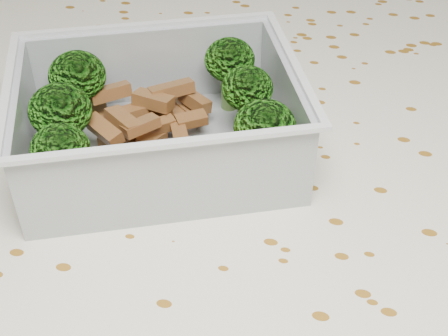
# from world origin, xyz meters

# --- Properties ---
(dining_table) EXTENTS (1.40, 0.90, 0.75)m
(dining_table) POSITION_xyz_m (0.00, 0.00, 0.67)
(dining_table) COLOR brown
(dining_table) RESTS_ON ground
(tablecloth) EXTENTS (1.46, 0.96, 0.19)m
(tablecloth) POSITION_xyz_m (0.00, 0.00, 0.72)
(tablecloth) COLOR silver
(tablecloth) RESTS_ON dining_table
(lunch_container) EXTENTS (0.24, 0.21, 0.07)m
(lunch_container) POSITION_xyz_m (-0.05, 0.03, 0.78)
(lunch_container) COLOR #B5BDC4
(lunch_container) RESTS_ON tablecloth
(broccoli_florets) EXTENTS (0.18, 0.16, 0.06)m
(broccoli_florets) POSITION_xyz_m (-0.05, 0.04, 0.80)
(broccoli_florets) COLOR #608C3F
(broccoli_florets) RESTS_ON lunch_container
(meat_pile) EXTENTS (0.11, 0.09, 0.03)m
(meat_pile) POSITION_xyz_m (-0.06, 0.05, 0.78)
(meat_pile) COLOR brown
(meat_pile) RESTS_ON lunch_container
(sausage) EXTENTS (0.16, 0.09, 0.03)m
(sausage) POSITION_xyz_m (-0.03, -0.00, 0.78)
(sausage) COLOR #D25420
(sausage) RESTS_ON lunch_container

